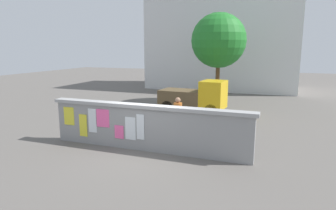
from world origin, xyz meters
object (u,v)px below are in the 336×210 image
person_walking (178,113)px  auto_rickshaw_truck (196,97)px  bicycle_near (141,126)px  motorcycle (217,129)px  bicycle_far (112,116)px  tree_roadside (219,41)px

person_walking → auto_rickshaw_truck: bearing=96.0°
bicycle_near → person_walking: (1.53, 0.26, 0.62)m
auto_rickshaw_truck → motorcycle: (2.11, -4.54, -0.44)m
auto_rickshaw_truck → bicycle_far: 4.84m
motorcycle → person_walking: (-1.64, 0.04, 0.52)m
bicycle_near → auto_rickshaw_truck: bearing=77.5°
motorcycle → tree_roadside: bearing=101.3°
bicycle_near → tree_roadside: 9.24m
bicycle_near → person_walking: 1.67m
motorcycle → tree_roadside: 9.03m
auto_rickshaw_truck → motorcycle: 5.03m
bicycle_near → bicycle_far: same height
motorcycle → bicycle_far: bearing=170.5°
bicycle_near → motorcycle: bearing=3.9°
motorcycle → bicycle_far: size_ratio=1.12×
bicycle_far → bicycle_near: bearing=-27.9°
bicycle_far → person_walking: (3.59, -0.83, 0.62)m
auto_rickshaw_truck → person_walking: bearing=-84.0°
tree_roadside → bicycle_far: bearing=-116.4°
person_walking → tree_roadside: size_ratio=0.28×
auto_rickshaw_truck → person_walking: auto_rickshaw_truck is taller
bicycle_near → tree_roadside: tree_roadside is taller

